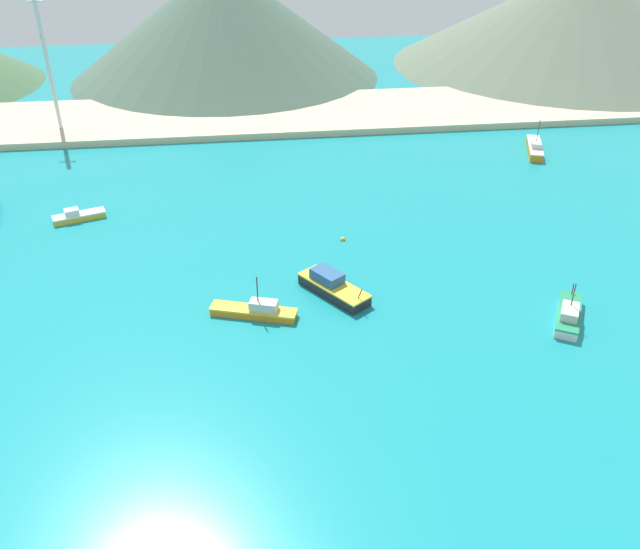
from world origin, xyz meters
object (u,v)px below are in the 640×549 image
fishing_boat_1 (332,286)px  fishing_boat_9 (569,314)px  fishing_boat_0 (78,216)px  fishing_boat_4 (535,148)px  radio_tower (46,55)px  buoy_0 (343,239)px  fishing_boat_2 (256,310)px

fishing_boat_1 → fishing_boat_9: (24.54, -8.56, -0.15)m
fishing_boat_0 → fishing_boat_9: size_ratio=0.88×
fishing_boat_4 → radio_tower: size_ratio=0.36×
fishing_boat_4 → buoy_0: size_ratio=15.21×
fishing_boat_9 → radio_tower: bearing=134.3°
fishing_boat_1 → buoy_0: size_ratio=13.99×
fishing_boat_4 → fishing_boat_9: (-16.38, -48.22, -0.03)m
fishing_boat_4 → buoy_0: (-37.74, -27.13, -0.72)m
fishing_boat_2 → radio_tower: bearing=117.6°
fishing_boat_4 → fishing_boat_9: fishing_boat_4 is taller
fishing_boat_0 → radio_tower: radio_tower is taller
fishing_boat_1 → radio_tower: (-41.95, 59.66, 13.30)m
fishing_boat_0 → buoy_0: 37.23m
fishing_boat_4 → buoy_0: bearing=-144.3°
fishing_boat_9 → buoy_0: 30.02m
fishing_boat_2 → radio_tower: (-33.01, 63.04, 13.57)m
buoy_0 → fishing_boat_2: bearing=-127.3°
fishing_boat_4 → fishing_boat_9: 50.93m
radio_tower → fishing_boat_2: bearing=-62.4°
fishing_boat_1 → radio_tower: bearing=125.1°
fishing_boat_0 → buoy_0: fishing_boat_0 is taller
fishing_boat_9 → fishing_boat_0: bearing=151.0°
fishing_boat_2 → fishing_boat_9: 33.88m
fishing_boat_2 → buoy_0: 20.01m
fishing_boat_4 → fishing_boat_1: bearing=-135.9°
fishing_boat_2 → fishing_boat_9: size_ratio=1.17×
fishing_boat_2 → fishing_boat_1: bearing=20.7°
fishing_boat_1 → fishing_boat_4: bearing=44.1°
fishing_boat_1 → buoy_0: (3.19, 12.53, -0.84)m
fishing_boat_0 → fishing_boat_1: size_ratio=0.78×
fishing_boat_1 → fishing_boat_2: (-8.94, -3.38, -0.27)m
fishing_boat_2 → fishing_boat_9: fishing_boat_2 is taller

